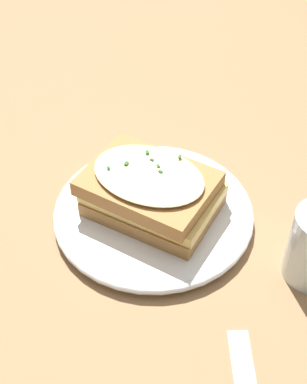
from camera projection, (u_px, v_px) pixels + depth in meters
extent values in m
plane|color=olive|center=(176.00, 221.00, 0.68)|extent=(2.40, 2.40, 0.00)
cylinder|color=white|center=(154.00, 213.00, 0.68)|extent=(0.24, 0.24, 0.02)
torus|color=white|center=(154.00, 211.00, 0.67)|extent=(0.25, 0.25, 0.01)
cube|color=#A37542|center=(154.00, 203.00, 0.66)|extent=(0.19, 0.18, 0.02)
cube|color=#E0C16B|center=(154.00, 193.00, 0.65)|extent=(0.19, 0.17, 0.01)
cube|color=#A37542|center=(149.00, 183.00, 0.64)|extent=(0.19, 0.17, 0.02)
ellipsoid|color=beige|center=(149.00, 174.00, 0.63)|extent=(0.17, 0.16, 0.01)
cube|color=#2D6028|center=(161.00, 171.00, 0.62)|extent=(0.01, 0.01, 0.00)
cube|color=#2D6028|center=(180.00, 157.00, 0.64)|extent=(0.01, 0.01, 0.00)
cube|color=#2D6028|center=(126.00, 163.00, 0.63)|extent=(0.01, 0.01, 0.00)
cube|color=#2D6028|center=(147.00, 152.00, 0.65)|extent=(0.01, 0.01, 0.00)
cube|color=#2D6028|center=(152.00, 160.00, 0.64)|extent=(0.01, 0.00, 0.00)
cube|color=#2D6028|center=(108.00, 168.00, 0.63)|extent=(0.00, 0.00, 0.00)
cube|color=#2D6028|center=(158.00, 166.00, 0.63)|extent=(0.01, 0.00, 0.00)
cube|color=silver|center=(242.00, 360.00, 0.54)|extent=(0.07, 0.05, 0.00)
cube|color=#333335|center=(235.00, 351.00, 0.55)|extent=(0.04, 0.02, 0.00)
cube|color=#333335|center=(241.00, 351.00, 0.55)|extent=(0.04, 0.02, 0.00)
cube|color=#333335|center=(246.00, 351.00, 0.55)|extent=(0.04, 0.02, 0.00)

